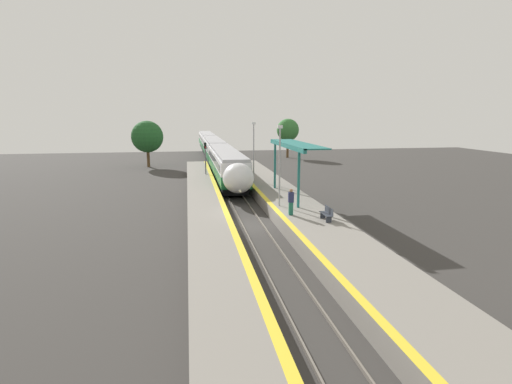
{
  "coord_description": "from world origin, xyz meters",
  "views": [
    {
      "loc": [
        -4.36,
        -27.03,
        7.74
      ],
      "look_at": [
        0.57,
        1.72,
        2.08
      ],
      "focal_mm": 28.0,
      "sensor_mm": 36.0,
      "label": 1
    }
  ],
  "objects_px": {
    "platform_bench": "(327,213)",
    "lamppost_mid": "(254,148)",
    "train": "(214,148)",
    "lamppost_near": "(280,161)",
    "railway_signal": "(206,158)",
    "person_waiting": "(291,201)"
  },
  "relations": [
    {
      "from": "lamppost_near",
      "to": "lamppost_mid",
      "type": "xyz_separation_m",
      "value": [
        0.0,
        11.79,
        0.0
      ]
    },
    {
      "from": "person_waiting",
      "to": "train",
      "type": "bearing_deg",
      "value": 93.38
    },
    {
      "from": "person_waiting",
      "to": "lamppost_near",
      "type": "relative_size",
      "value": 0.3
    },
    {
      "from": "railway_signal",
      "to": "lamppost_near",
      "type": "distance_m",
      "value": 18.02
    },
    {
      "from": "train",
      "to": "lamppost_near",
      "type": "distance_m",
      "value": 39.16
    },
    {
      "from": "platform_bench",
      "to": "lamppost_mid",
      "type": "distance_m",
      "value": 16.89
    },
    {
      "from": "train",
      "to": "lamppost_mid",
      "type": "xyz_separation_m",
      "value": [
        2.34,
        -27.24,
        2.25
      ]
    },
    {
      "from": "railway_signal",
      "to": "lamppost_mid",
      "type": "height_order",
      "value": "lamppost_mid"
    },
    {
      "from": "lamppost_mid",
      "to": "train",
      "type": "bearing_deg",
      "value": 94.9
    },
    {
      "from": "railway_signal",
      "to": "lamppost_near",
      "type": "xyz_separation_m",
      "value": [
        4.7,
        -17.32,
        1.58
      ]
    },
    {
      "from": "train",
      "to": "person_waiting",
      "type": "relative_size",
      "value": 37.72
    },
    {
      "from": "lamppost_near",
      "to": "lamppost_mid",
      "type": "distance_m",
      "value": 11.79
    },
    {
      "from": "train",
      "to": "lamppost_mid",
      "type": "bearing_deg",
      "value": -85.1
    },
    {
      "from": "lamppost_near",
      "to": "platform_bench",
      "type": "bearing_deg",
      "value": -65.99
    },
    {
      "from": "platform_bench",
      "to": "lamppost_mid",
      "type": "bearing_deg",
      "value": 97.24
    },
    {
      "from": "train",
      "to": "lamppost_near",
      "type": "relative_size",
      "value": 11.46
    },
    {
      "from": "railway_signal",
      "to": "lamppost_mid",
      "type": "xyz_separation_m",
      "value": [
        4.7,
        -5.53,
        1.58
      ]
    },
    {
      "from": "platform_bench",
      "to": "person_waiting",
      "type": "relative_size",
      "value": 0.82
    },
    {
      "from": "train",
      "to": "platform_bench",
      "type": "xyz_separation_m",
      "value": [
        4.43,
        -43.73,
        -0.68
      ]
    },
    {
      "from": "platform_bench",
      "to": "lamppost_mid",
      "type": "relative_size",
      "value": 0.25
    },
    {
      "from": "railway_signal",
      "to": "lamppost_mid",
      "type": "relative_size",
      "value": 0.77
    },
    {
      "from": "railway_signal",
      "to": "train",
      "type": "bearing_deg",
      "value": 83.78
    }
  ]
}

